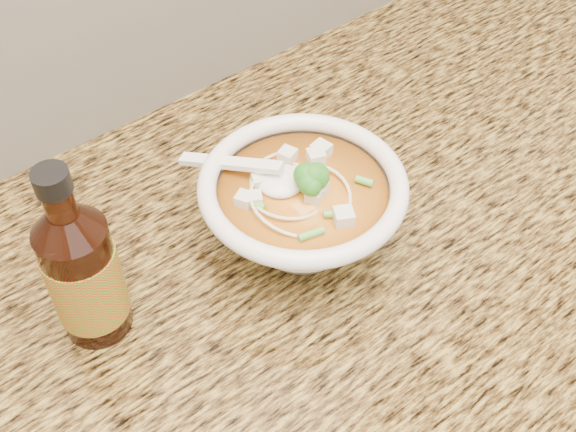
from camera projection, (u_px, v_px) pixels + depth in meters
counter_slab at (202, 313)px, 0.78m from camera, size 4.00×0.68×0.04m
soup_bowl at (302, 211)px, 0.78m from camera, size 0.22×0.24×0.12m
hot_sauce_bottle at (83, 273)px, 0.69m from camera, size 0.08×0.08×0.22m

